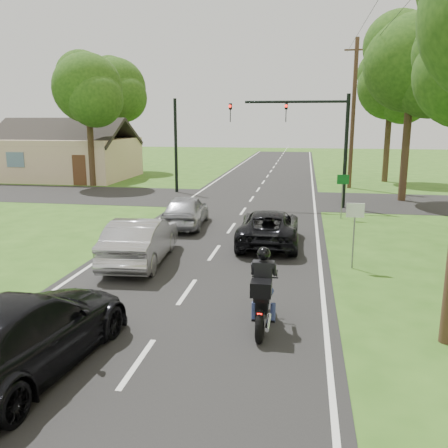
{
  "coord_description": "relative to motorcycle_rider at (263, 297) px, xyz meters",
  "views": [
    {
      "loc": [
        3.09,
        -12.05,
        4.66
      ],
      "look_at": [
        0.52,
        3.0,
        1.3
      ],
      "focal_mm": 38.0,
      "sensor_mm": 36.0,
      "label": 1
    }
  ],
  "objects": [
    {
      "name": "road",
      "position": [
        -2.26,
        11.96,
        -0.75
      ],
      "size": [
        8.0,
        100.0,
        0.01
      ],
      "primitive_type": "cube",
      "color": "black",
      "rests_on": "ground"
    },
    {
      "name": "signal_pole_far",
      "position": [
        -7.46,
        19.96,
        2.25
      ],
      "size": [
        0.2,
        0.2,
        6.0
      ],
      "primitive_type": "cylinder",
      "color": "black",
      "rests_on": "ground"
    },
    {
      "name": "sign_green",
      "position": [
        2.64,
        12.94,
        0.84
      ],
      "size": [
        0.55,
        0.07,
        2.12
      ],
      "color": "slate",
      "rests_on": "ground"
    },
    {
      "name": "dark_car_behind",
      "position": [
        -4.24,
        -2.65,
        0.02
      ],
      "size": [
        2.63,
        5.42,
        1.52
      ],
      "primitive_type": "imported",
      "rotation": [
        0.0,
        0.0,
        3.04
      ],
      "color": "black",
      "rests_on": "road"
    },
    {
      "name": "cross_road",
      "position": [
        -2.26,
        17.96,
        -0.75
      ],
      "size": [
        60.0,
        7.0,
        0.01
      ],
      "primitive_type": "cube",
      "color": "black",
      "rests_on": "ground"
    },
    {
      "name": "ground",
      "position": [
        -2.26,
        1.96,
        -0.75
      ],
      "size": [
        140.0,
        140.0,
        0.0
      ],
      "primitive_type": "plane",
      "color": "#305919",
      "rests_on": "ground"
    },
    {
      "name": "house",
      "position": [
        -18.26,
        25.96,
        1.02
      ],
      "size": [
        10.2,
        8.0,
        4.84
      ],
      "color": "tan",
      "rests_on": "ground"
    },
    {
      "name": "tree_left_far",
      "position": [
        -15.96,
        31.71,
        6.38
      ],
      "size": [
        5.76,
        5.58,
        10.14
      ],
      "color": "#332316",
      "rests_on": "ground"
    },
    {
      "name": "dark_suv",
      "position": [
        -0.44,
        7.54,
        -0.08
      ],
      "size": [
        2.3,
        4.8,
        1.32
      ],
      "primitive_type": "imported",
      "rotation": [
        0.0,
        0.0,
        3.16
      ],
      "color": "black",
      "rests_on": "road"
    },
    {
      "name": "tree_left_near",
      "position": [
        -13.99,
        21.74,
        5.78
      ],
      "size": [
        5.12,
        4.96,
        9.22
      ],
      "color": "#332316",
      "rests_on": "ground"
    },
    {
      "name": "sign_white",
      "position": [
        2.44,
        4.94,
        0.84
      ],
      "size": [
        0.55,
        0.07,
        2.12
      ],
      "color": "slate",
      "rests_on": "ground"
    },
    {
      "name": "silver_suv",
      "position": [
        -4.32,
        9.98,
        -0.03
      ],
      "size": [
        1.97,
        4.28,
        1.42
      ],
      "primitive_type": "imported",
      "rotation": [
        0.0,
        0.0,
        3.21
      ],
      "color": "#A0A1A7",
      "rests_on": "road"
    },
    {
      "name": "motorcycle_rider",
      "position": [
        0.0,
        0.0,
        0.0
      ],
      "size": [
        0.63,
        2.22,
        1.92
      ],
      "rotation": [
        0.0,
        0.0,
        0.01
      ],
      "color": "black",
      "rests_on": "ground"
    },
    {
      "name": "utility_pole_far",
      "position": [
        3.94,
        23.96,
        4.33
      ],
      "size": [
        1.6,
        0.28,
        10.0
      ],
      "color": "#503424",
      "rests_on": "ground"
    },
    {
      "name": "silver_sedan",
      "position": [
        -4.45,
        4.41,
        0.02
      ],
      "size": [
        1.94,
        4.7,
        1.51
      ],
      "primitive_type": "imported",
      "rotation": [
        0.0,
        0.0,
        3.22
      ],
      "color": "#AAAAAF",
      "rests_on": "road"
    },
    {
      "name": "tree_row_e",
      "position": [
        7.22,
        27.73,
        6.08
      ],
      "size": [
        5.28,
        5.12,
        9.61
      ],
      "color": "#332316",
      "rests_on": "ground"
    },
    {
      "name": "traffic_signal",
      "position": [
        1.08,
        15.95,
        3.38
      ],
      "size": [
        6.38,
        0.44,
        6.0
      ],
      "color": "black",
      "rests_on": "ground"
    },
    {
      "name": "tree_row_d",
      "position": [
        6.84,
        18.71,
        6.68
      ],
      "size": [
        5.76,
        5.58,
        10.45
      ],
      "color": "#332316",
      "rests_on": "ground"
    }
  ]
}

